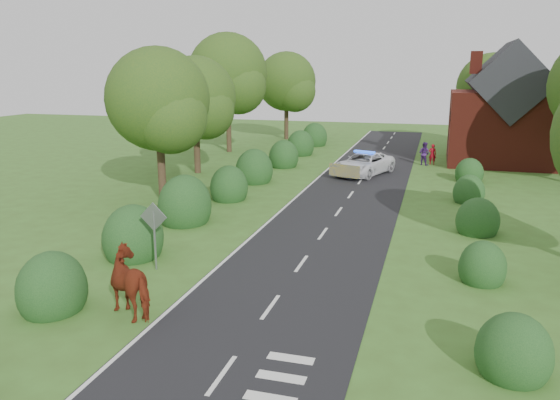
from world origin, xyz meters
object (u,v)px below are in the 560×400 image
(cow, at_px, (135,287))
(police_van, at_px, (364,164))
(pedestrian_red, at_px, (432,154))
(road_sign, at_px, (154,226))
(pedestrian_purple, at_px, (424,154))

(cow, height_order, police_van, cow)
(cow, relative_size, pedestrian_red, 1.50)
(cow, bearing_deg, police_van, -164.17)
(cow, distance_m, pedestrian_red, 30.64)
(road_sign, height_order, police_van, road_sign)
(road_sign, height_order, cow, road_sign)
(pedestrian_red, bearing_deg, road_sign, 72.15)
(pedestrian_red, bearing_deg, police_van, 53.19)
(police_van, bearing_deg, pedestrian_red, 71.21)
(cow, relative_size, police_van, 0.40)
(pedestrian_red, distance_m, pedestrian_purple, 0.74)
(pedestrian_purple, bearing_deg, police_van, 80.84)
(cow, xyz_separation_m, pedestrian_red, (8.16, 29.53, -0.05))
(pedestrian_purple, bearing_deg, cow, 103.09)
(road_sign, xyz_separation_m, police_van, (4.89, 20.48, -0.89))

